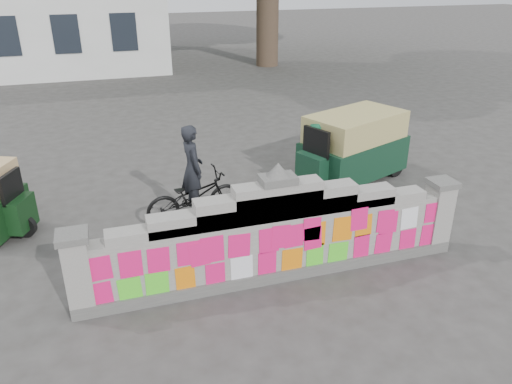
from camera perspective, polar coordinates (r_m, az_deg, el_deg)
ground at (r=8.37m, az=2.30°, el=-9.58°), size 100.00×100.00×0.00m
parapet_wall at (r=7.96m, az=2.40°, el=-5.14°), size 6.48×0.44×2.01m
cyclist_bike at (r=9.94m, az=-7.11°, el=-0.54°), size 2.02×0.95×1.02m
cyclist_rider at (r=9.79m, az=-7.21°, el=1.34°), size 0.50×0.68×1.73m
pedestrian at (r=11.22m, az=6.86°, el=3.95°), size 0.66×0.81×1.55m
rickshaw_right at (r=11.89m, az=10.91°, el=5.15°), size 2.98×2.18×1.60m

